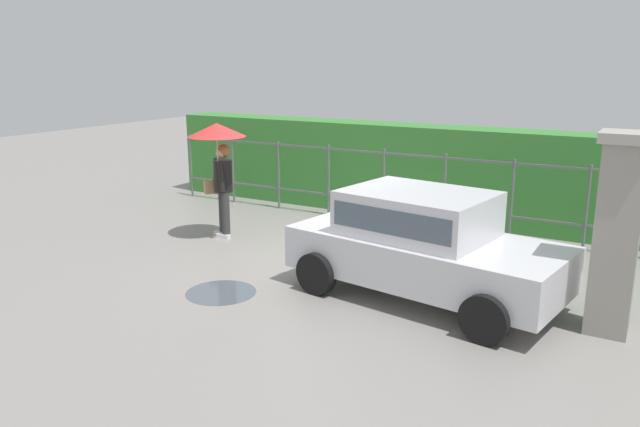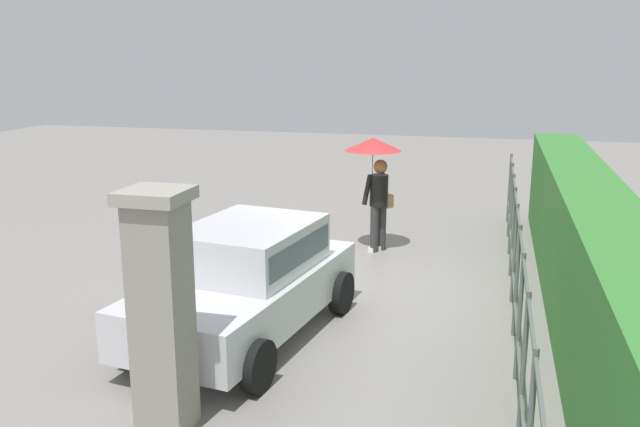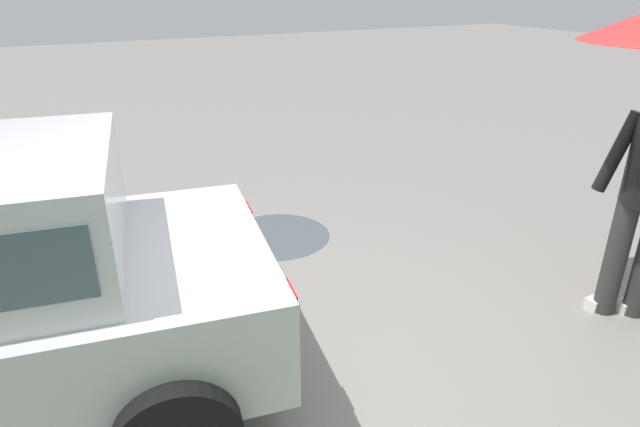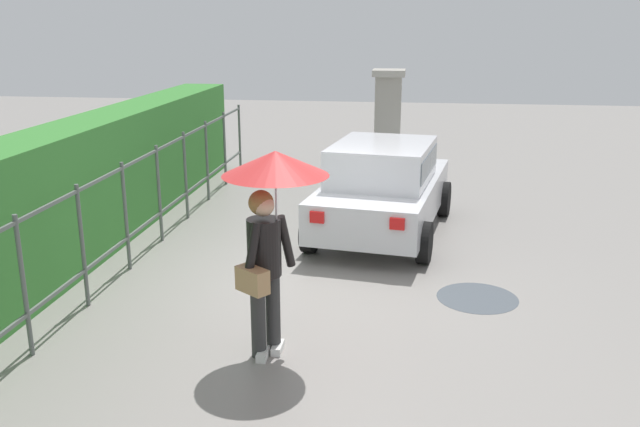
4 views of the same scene
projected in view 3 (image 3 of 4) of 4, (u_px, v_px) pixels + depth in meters
The scene contains 2 objects.
ground_plane at pixel (346, 387), 3.22m from camera, with size 40.00×40.00×0.00m, color gray.
puddle_near at pixel (277, 235), 5.09m from camera, with size 1.00×1.00×0.00m, color #4C545B.
Camera 3 is at (1.28, 2.18, 2.25)m, focal length 30.25 mm.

